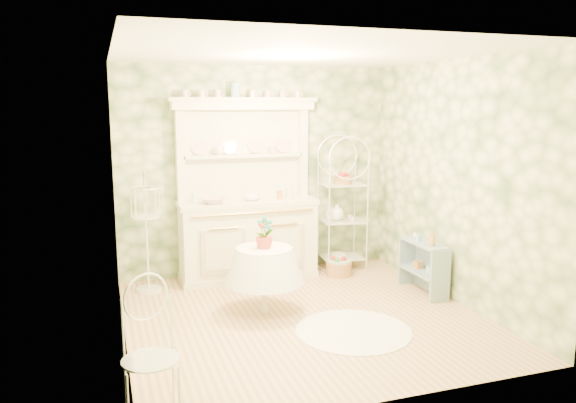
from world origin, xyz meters
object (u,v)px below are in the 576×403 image
object	(u,v)px
birdcage_stand	(146,231)
floor_basket	(339,268)
cafe_chair	(150,352)
side_shelf	(423,267)
round_table	(264,279)
kitchen_dresser	(247,190)
bakers_rack	(343,204)

from	to	relation	value
birdcage_stand	floor_basket	xyz separation A→B (m)	(2.41, -0.13, -0.64)
cafe_chair	floor_basket	bearing A→B (deg)	22.00
side_shelf	round_table	xyz separation A→B (m)	(-1.96, -0.03, 0.07)
cafe_chair	round_table	bearing A→B (deg)	28.65
kitchen_dresser	side_shelf	world-z (taller)	kitchen_dresser
bakers_rack	round_table	world-z (taller)	bakers_rack
kitchen_dresser	bakers_rack	world-z (taller)	kitchen_dresser
cafe_chair	kitchen_dresser	bearing A→B (deg)	39.85
birdcage_stand	bakers_rack	bearing A→B (deg)	3.95
bakers_rack	side_shelf	size ratio (longest dim) A/B	2.47
floor_basket	kitchen_dresser	bearing A→B (deg)	165.38
kitchen_dresser	bakers_rack	xyz separation A→B (m)	(1.32, 0.01, -0.26)
side_shelf	birdcage_stand	bearing A→B (deg)	166.72
bakers_rack	round_table	bearing A→B (deg)	-132.14
round_table	birdcage_stand	bearing A→B (deg)	135.31
floor_basket	birdcage_stand	bearing A→B (deg)	176.81
kitchen_dresser	birdcage_stand	distance (m)	1.34
bakers_rack	birdcage_stand	bearing A→B (deg)	-169.32
round_table	floor_basket	distance (m)	1.64
round_table	birdcage_stand	size ratio (longest dim) A/B	0.51
kitchen_dresser	side_shelf	bearing A→B (deg)	-34.33
side_shelf	cafe_chair	world-z (taller)	cafe_chair
bakers_rack	side_shelf	world-z (taller)	bakers_rack
bakers_rack	floor_basket	world-z (taller)	bakers_rack
bakers_rack	round_table	size ratio (longest dim) A/B	2.35
kitchen_dresser	side_shelf	size ratio (longest dim) A/B	3.20
side_shelf	floor_basket	world-z (taller)	side_shelf
bakers_rack	cafe_chair	distance (m)	4.14
kitchen_dresser	floor_basket	xyz separation A→B (m)	(1.14, -0.30, -1.05)
side_shelf	round_table	size ratio (longest dim) A/B	0.95
cafe_chair	side_shelf	bearing A→B (deg)	4.34
kitchen_dresser	birdcage_stand	xyz separation A→B (m)	(-1.27, -0.16, -0.41)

